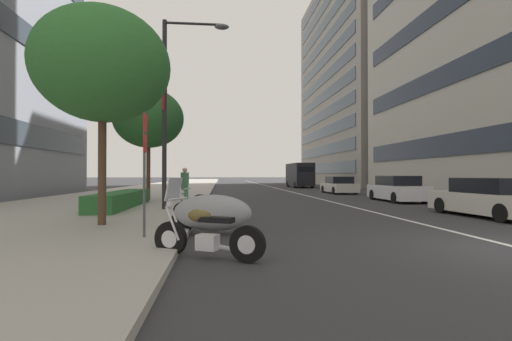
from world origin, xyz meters
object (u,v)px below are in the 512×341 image
delivery_van_ahead (300,175)px  parking_sign_by_curb (145,159)px  motorcycle_under_tarp (205,209)px  car_approaching_light (397,189)px  pedestrian_on_plaza (185,185)px  street_lamp_with_banners (175,94)px  street_tree_far_plaza (149,118)px  motorcycle_second_in_row (206,235)px  car_mid_block_traffic (490,199)px  street_tree_by_lamp_post (103,66)px  motorcycle_nearest_camera (212,213)px  car_lead_in_lane (339,186)px

delivery_van_ahead → parking_sign_by_curb: parking_sign_by_curb is taller
motorcycle_under_tarp → delivery_van_ahead: size_ratio=0.35×
car_approaching_light → pedestrian_on_plaza: 11.95m
street_lamp_with_banners → street_tree_far_plaza: street_lamp_with_banners is taller
motorcycle_second_in_row → delivery_van_ahead: bearing=-79.2°
car_mid_block_traffic → pedestrian_on_plaza: 13.10m
parking_sign_by_curb → street_tree_far_plaza: size_ratio=0.45×
motorcycle_under_tarp → parking_sign_by_curb: (-3.61, 1.18, 1.47)m
car_mid_block_traffic → delivery_van_ahead: 30.74m
car_approaching_light → street_tree_by_lamp_post: street_tree_by_lamp_post is taller
parking_sign_by_curb → street_tree_far_plaza: street_tree_far_plaza is taller
car_mid_block_traffic → car_approaching_light: 7.74m
delivery_van_ahead → parking_sign_by_curb: bearing=161.1°
car_mid_block_traffic → pedestrian_on_plaza: pedestrian_on_plaza is taller
motorcycle_second_in_row → street_tree_far_plaza: size_ratio=0.33×
car_mid_block_traffic → pedestrian_on_plaza: bearing=58.8°
motorcycle_nearest_camera → parking_sign_by_curb: 2.26m
car_approaching_light → street_tree_by_lamp_post: size_ratio=0.76×
delivery_van_ahead → car_approaching_light: bearing=-179.6°
motorcycle_nearest_camera → pedestrian_on_plaza: 9.35m
street_lamp_with_banners → street_tree_by_lamp_post: bearing=162.9°
motorcycle_nearest_camera → parking_sign_by_curb: bearing=52.1°
car_approaching_light → street_lamp_with_banners: bearing=113.8°
car_mid_block_traffic → pedestrian_on_plaza: (6.31, 11.48, 0.36)m
car_approaching_light → car_lead_in_lane: car_approaching_light is taller
car_approaching_light → car_lead_in_lane: bearing=4.2°
car_mid_block_traffic → parking_sign_by_curb: 12.11m
motorcycle_nearest_camera → motorcycle_under_tarp: 2.53m
car_lead_in_lane → parking_sign_by_curb: size_ratio=1.57×
parking_sign_by_curb → pedestrian_on_plaza: (10.31, 0.12, -0.86)m
car_mid_block_traffic → car_approaching_light: bearing=-5.3°
car_mid_block_traffic → car_lead_in_lane: bearing=-2.1°
motorcycle_nearest_camera → parking_sign_by_curb: (-1.10, 1.45, 1.33)m
delivery_van_ahead → car_lead_in_lane: bearing=179.5°
motorcycle_under_tarp → car_mid_block_traffic: car_mid_block_traffic is taller
delivery_van_ahead → street_lamp_with_banners: 30.35m
car_lead_in_lane → delivery_van_ahead: 14.16m
motorcycle_second_in_row → street_lamp_with_banners: size_ratio=0.27×
motorcycle_under_tarp → street_tree_by_lamp_post: street_tree_by_lamp_post is taller
delivery_van_ahead → motorcycle_under_tarp: bearing=161.1°
motorcycle_second_in_row → motorcycle_nearest_camera: 2.70m
motorcycle_second_in_row → street_tree_far_plaza: bearing=-49.3°
delivery_van_ahead → street_tree_by_lamp_post: (-32.57, 12.68, 3.03)m
delivery_van_ahead → street_lamp_with_banners: bearing=156.9°
parking_sign_by_curb → street_tree_far_plaza: bearing=10.6°
motorcycle_nearest_camera → car_lead_in_lane: (19.49, -9.81, 0.08)m
street_lamp_with_banners → street_tree_far_plaza: 6.11m
delivery_van_ahead → street_tree_far_plaza: bearing=147.8°
car_mid_block_traffic → car_approaching_light: (7.73, -0.38, 0.02)m
motorcycle_under_tarp → street_tree_far_plaza: (8.84, 3.50, 4.25)m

